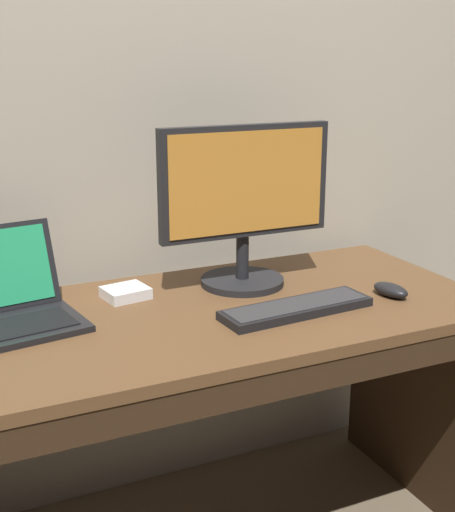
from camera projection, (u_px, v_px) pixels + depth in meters
back_wall at (140, 3)px, 1.98m from camera, size 4.16×0.04×3.07m
desk at (203, 391)px, 1.89m from camera, size 1.56×0.71×0.75m
laptop_black at (6, 309)px, 1.72m from camera, size 0.37×0.34×0.23m
external_monitor at (245, 201)px, 1.96m from camera, size 0.51×0.24×0.46m
wired_keyboard at (296, 308)px, 1.82m from camera, size 0.42×0.15×0.03m
computer_mouse at (391, 290)px, 1.94m from camera, size 0.08×0.12×0.04m
external_drive_box at (126, 293)px, 1.93m from camera, size 0.13×0.12×0.03m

